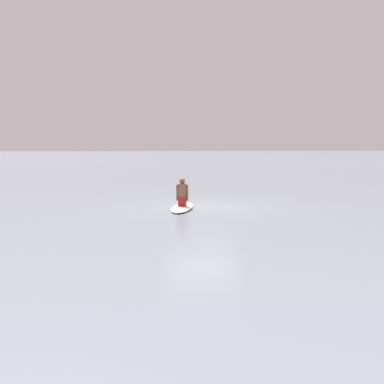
{
  "coord_description": "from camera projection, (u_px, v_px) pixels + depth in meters",
  "views": [
    {
      "loc": [
        3.31,
        16.59,
        2.21
      ],
      "look_at": [
        0.5,
        0.63,
        0.61
      ],
      "focal_mm": 43.44,
      "sensor_mm": 36.0,
      "label": 1
    }
  ],
  "objects": [
    {
      "name": "ground_plane",
      "position": [
        202.0,
        207.0,
        17.05
      ],
      "size": [
        400.0,
        400.0,
        0.0
      ],
      "primitive_type": "plane",
      "color": "gray"
    },
    {
      "name": "surfboard",
      "position": [
        182.0,
        207.0,
        16.5
      ],
      "size": [
        1.47,
        2.97,
        0.1
      ],
      "primitive_type": "ellipsoid",
      "rotation": [
        0.0,
        0.0,
        -1.84
      ],
      "color": "silver",
      "rests_on": "ground"
    },
    {
      "name": "person_paddler",
      "position": [
        182.0,
        193.0,
        16.45
      ],
      "size": [
        0.44,
        0.39,
        0.99
      ],
      "rotation": [
        0.0,
        0.0,
        -1.84
      ],
      "color": "#A51E23",
      "rests_on": "surfboard"
    }
  ]
}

